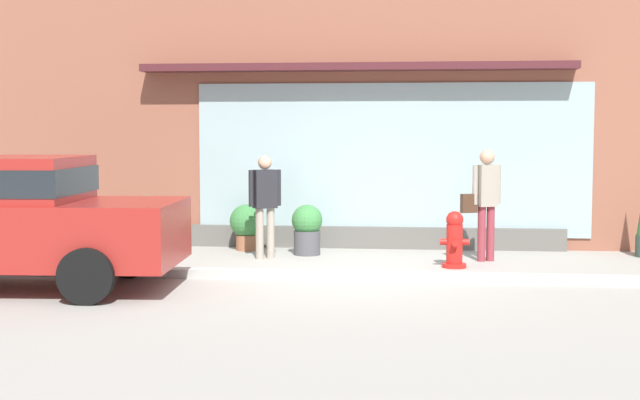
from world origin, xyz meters
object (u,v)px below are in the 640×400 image
(potted_plant_near_hydrant, at_px, (67,219))
(potted_plant_by_entrance, at_px, (246,224))
(pedestrian_passerby, at_px, (265,198))
(potted_plant_trailing_edge, at_px, (307,228))
(potted_plant_doorstep, at_px, (147,223))
(pedestrian_with_handbag, at_px, (485,197))
(fire_hydrant, at_px, (454,240))

(potted_plant_near_hydrant, xyz_separation_m, potted_plant_by_entrance, (2.91, 0.32, -0.09))
(pedestrian_passerby, relative_size, potted_plant_trailing_edge, 1.99)
(pedestrian_passerby, distance_m, potted_plant_doorstep, 2.35)
(pedestrian_passerby, xyz_separation_m, potted_plant_doorstep, (-2.13, 0.87, -0.49))
(pedestrian_with_handbag, height_order, pedestrian_passerby, pedestrian_with_handbag)
(pedestrian_passerby, height_order, potted_plant_trailing_edge, pedestrian_passerby)
(pedestrian_with_handbag, relative_size, potted_plant_by_entrance, 2.22)
(potted_plant_by_entrance, bearing_deg, fire_hydrant, -24.03)
(potted_plant_by_entrance, bearing_deg, pedestrian_passerby, -62.64)
(potted_plant_doorstep, distance_m, potted_plant_by_entrance, 1.67)
(pedestrian_with_handbag, distance_m, potted_plant_by_entrance, 3.89)
(pedestrian_with_handbag, xyz_separation_m, potted_plant_doorstep, (-5.44, 0.77, -0.54))
(fire_hydrant, relative_size, pedestrian_passerby, 0.52)
(fire_hydrant, xyz_separation_m, potted_plant_trailing_edge, (-2.25, 1.06, 0.02))
(pedestrian_passerby, bearing_deg, fire_hydrant, 138.46)
(potted_plant_by_entrance, bearing_deg, potted_plant_doorstep, -179.18)
(fire_hydrant, distance_m, potted_plant_near_hydrant, 6.31)
(pedestrian_with_handbag, distance_m, potted_plant_doorstep, 5.52)
(potted_plant_near_hydrant, bearing_deg, pedestrian_with_handbag, -4.02)
(potted_plant_near_hydrant, distance_m, potted_plant_trailing_edge, 3.96)
(pedestrian_passerby, bearing_deg, potted_plant_near_hydrant, -39.54)
(pedestrian_passerby, xyz_separation_m, potted_plant_by_entrance, (-0.46, 0.89, -0.50))
(pedestrian_with_handbag, height_order, potted_plant_by_entrance, pedestrian_with_handbag)
(potted_plant_trailing_edge, bearing_deg, potted_plant_doorstep, 171.85)
(fire_hydrant, distance_m, pedestrian_passerby, 2.94)
(fire_hydrant, distance_m, potted_plant_doorstep, 5.17)
(fire_hydrant, distance_m, potted_plant_trailing_edge, 2.49)
(potted_plant_doorstep, bearing_deg, potted_plant_by_entrance, 0.82)
(pedestrian_with_handbag, relative_size, potted_plant_near_hydrant, 1.56)
(pedestrian_with_handbag, bearing_deg, potted_plant_near_hydrant, -28.02)
(pedestrian_passerby, bearing_deg, potted_plant_by_entrance, -92.64)
(potted_plant_near_hydrant, height_order, potted_plant_doorstep, potted_plant_near_hydrant)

